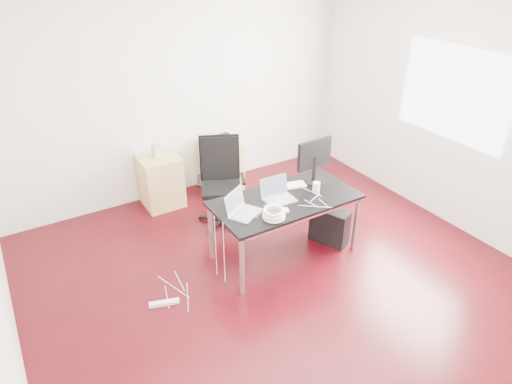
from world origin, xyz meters
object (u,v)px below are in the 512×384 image
office_chair (221,177)px  filing_cabinet_left (161,181)px  pc_tower (329,226)px  desk (285,203)px  filing_cabinet_right (221,166)px

office_chair → filing_cabinet_left: (-0.52, 0.76, -0.26)m
filing_cabinet_left → office_chair: bearing=-55.7°
pc_tower → filing_cabinet_left: bearing=102.5°
desk → filing_cabinet_right: size_ratio=2.29×
desk → filing_cabinet_right: desk is taller
desk → pc_tower: size_ratio=3.56×
desk → filing_cabinet_right: (0.12, 1.79, -0.33)m
office_chair → filing_cabinet_left: size_ratio=1.54×
desk → filing_cabinet_left: bearing=113.7°
desk → office_chair: office_chair is taller
desk → filing_cabinet_left: (-0.79, 1.79, -0.33)m
desk → office_chair: bearing=104.6°
desk → filing_cabinet_left: desk is taller
office_chair → filing_cabinet_right: 0.89m
desk → office_chair: size_ratio=1.48×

